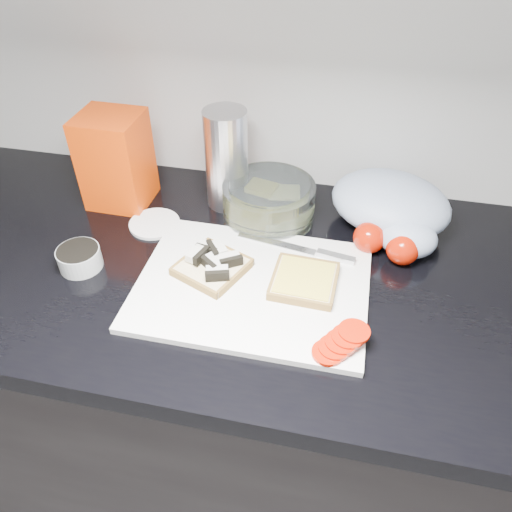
{
  "coord_description": "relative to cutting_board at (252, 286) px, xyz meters",
  "views": [
    {
      "loc": [
        0.12,
        0.53,
        1.52
      ],
      "look_at": [
        -0.01,
        1.17,
        0.95
      ],
      "focal_mm": 35.0,
      "sensor_mm": 36.0,
      "label": 1
    }
  ],
  "objects": [
    {
      "name": "tub_lid",
      "position": [
        -0.24,
        0.14,
        -0.0
      ],
      "size": [
        0.13,
        0.13,
        0.01
      ],
      "primitive_type": "cylinder",
      "rotation": [
        0.0,
        0.0,
        -0.29
      ],
      "color": "white",
      "rests_on": "countertop"
    },
    {
      "name": "seed_tub",
      "position": [
        -0.32,
        -0.01,
        0.02
      ],
      "size": [
        0.08,
        0.08,
        0.04
      ],
      "color": "#A5AAAB",
      "rests_on": "countertop"
    },
    {
      "name": "base_cabinet",
      "position": [
        0.01,
        0.06,
        -0.48
      ],
      "size": [
        3.5,
        0.6,
        0.86
      ],
      "primitive_type": "cube",
      "color": "black",
      "rests_on": "ground"
    },
    {
      "name": "cutting_board",
      "position": [
        0.0,
        0.0,
        0.0
      ],
      "size": [
        0.4,
        0.3,
        0.01
      ],
      "primitive_type": "cube",
      "color": "white",
      "rests_on": "countertop"
    },
    {
      "name": "knife",
      "position": [
        0.09,
        0.1,
        0.01
      ],
      "size": [
        0.23,
        0.05,
        0.01
      ],
      "rotation": [
        0.0,
        0.0,
        -0.17
      ],
      "color": "silver",
      "rests_on": "cutting_board"
    },
    {
      "name": "bread_bag",
      "position": [
        -0.33,
        0.21,
        0.09
      ],
      "size": [
        0.13,
        0.12,
        0.19
      ],
      "primitive_type": "cube",
      "rotation": [
        0.0,
        0.0,
        -0.02
      ],
      "color": "#E03D03",
      "rests_on": "countertop"
    },
    {
      "name": "bread_right",
      "position": [
        0.09,
        0.02,
        0.01
      ],
      "size": [
        0.12,
        0.12,
        0.02
      ],
      "rotation": [
        0.0,
        0.0,
        -0.04
      ],
      "color": "#CCB790",
      "rests_on": "cutting_board"
    },
    {
      "name": "steel_canister",
      "position": [
        -0.11,
        0.25,
        0.1
      ],
      "size": [
        0.09,
        0.09,
        0.21
      ],
      "primitive_type": "cylinder",
      "color": "silver",
      "rests_on": "countertop"
    },
    {
      "name": "whole_tomatoes",
      "position": [
        0.22,
        0.14,
        0.02
      ],
      "size": [
        0.12,
        0.08,
        0.06
      ],
      "rotation": [
        0.0,
        0.0,
        -0.0
      ],
      "color": "#AD1604",
      "rests_on": "countertop"
    },
    {
      "name": "glass_bowl",
      "position": [
        -0.01,
        0.21,
        0.03
      ],
      "size": [
        0.19,
        0.19,
        0.08
      ],
      "rotation": [
        0.0,
        0.0,
        -0.23
      ],
      "color": "silver",
      "rests_on": "countertop"
    },
    {
      "name": "grocery_bag",
      "position": [
        0.23,
        0.23,
        0.04
      ],
      "size": [
        0.28,
        0.27,
        0.1
      ],
      "rotation": [
        0.0,
        0.0,
        -0.32
      ],
      "color": "#A1ACC6",
      "rests_on": "countertop"
    },
    {
      "name": "bread_left",
      "position": [
        -0.08,
        0.02,
        0.02
      ],
      "size": [
        0.15,
        0.15,
        0.03
      ],
      "rotation": [
        0.0,
        0.0,
        -0.4
      ],
      "color": "#CCB790",
      "rests_on": "cutting_board"
    },
    {
      "name": "countertop",
      "position": [
        0.01,
        0.06,
        -0.03
      ],
      "size": [
        3.5,
        0.64,
        0.04
      ],
      "primitive_type": "cube",
      "color": "black",
      "rests_on": "base_cabinet"
    },
    {
      "name": "tomato_slices",
      "position": [
        0.16,
        -0.11,
        0.02
      ],
      "size": [
        0.1,
        0.1,
        0.02
      ],
      "rotation": [
        0.0,
        0.0,
        0.35
      ],
      "color": "#AD1604",
      "rests_on": "cutting_board"
    }
  ]
}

